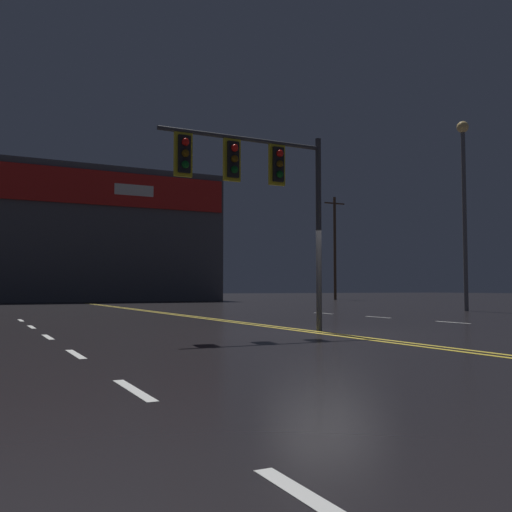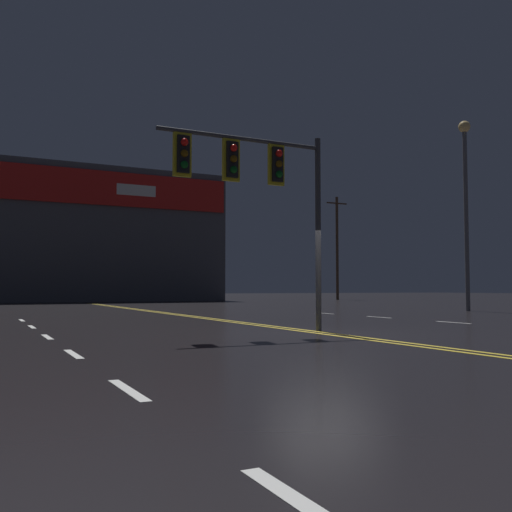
# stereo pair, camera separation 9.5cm
# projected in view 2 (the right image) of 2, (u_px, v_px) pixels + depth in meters

# --- Properties ---
(ground_plane) EXTENTS (200.00, 200.00, 0.00)m
(ground_plane) POSITION_uv_depth(u_px,v_px,m) (323.00, 333.00, 13.36)
(ground_plane) COLOR black
(road_markings) EXTENTS (17.61, 60.00, 0.01)m
(road_markings) POSITION_uv_depth(u_px,v_px,m) (429.00, 338.00, 12.05)
(road_markings) COLOR gold
(road_markings) RESTS_ON ground
(traffic_signal_median) EXTENTS (4.25, 0.36, 4.83)m
(traffic_signal_median) POSITION_uv_depth(u_px,v_px,m) (251.00, 174.00, 13.47)
(traffic_signal_median) COLOR #38383D
(traffic_signal_median) RESTS_ON ground
(streetlight_far_left) EXTENTS (0.56, 0.56, 9.05)m
(streetlight_far_left) POSITION_uv_depth(u_px,v_px,m) (466.00, 188.00, 27.01)
(streetlight_far_left) COLOR #59595E
(streetlight_far_left) RESTS_ON ground
(building_backdrop) EXTENTS (24.52, 10.23, 10.93)m
(building_backdrop) POSITION_uv_depth(u_px,v_px,m) (71.00, 237.00, 48.75)
(building_backdrop) COLOR #4C4C51
(building_backdrop) RESTS_ON ground
(utility_pole_row) EXTENTS (47.34, 0.26, 9.91)m
(utility_pole_row) POSITION_uv_depth(u_px,v_px,m) (89.00, 235.00, 43.47)
(utility_pole_row) COLOR #4C3828
(utility_pole_row) RESTS_ON ground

